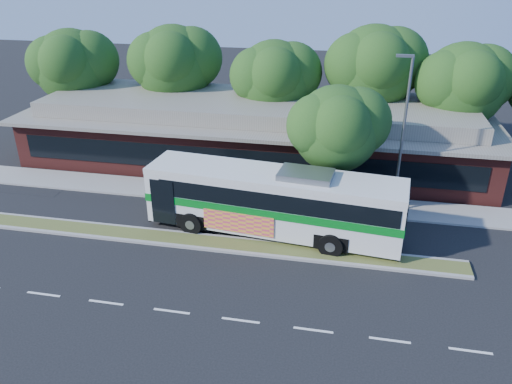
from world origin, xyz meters
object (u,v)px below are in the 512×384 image
lamp_post (402,133)px  transit_bus (274,198)px  sidewalk_tree (343,127)px  sedan (88,155)px

lamp_post → transit_bus: bearing=-150.6°
lamp_post → sidewalk_tree: lamp_post is taller
transit_bus → sedan: size_ratio=3.18×
lamp_post → sedan: 21.84m
sedan → transit_bus: bearing=-101.4°
transit_bus → sidewalk_tree: size_ratio=1.87×
sedan → sidewalk_tree: 18.77m
lamp_post → sedan: size_ratio=2.09×
transit_bus → sidewalk_tree: sidewalk_tree is taller
sedan → lamp_post: bearing=-85.0°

